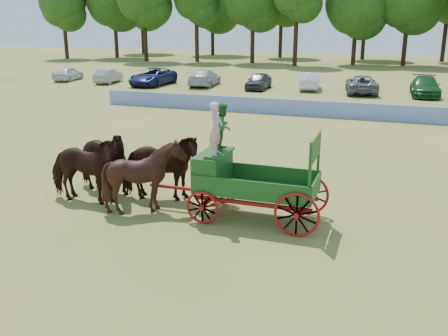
# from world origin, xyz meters

# --- Properties ---
(ground) EXTENTS (160.00, 160.00, 0.00)m
(ground) POSITION_xyz_m (0.00, 0.00, 0.00)
(ground) COLOR #A38649
(ground) RESTS_ON ground
(horse_lead_left) EXTENTS (2.97, 1.48, 2.45)m
(horse_lead_left) POSITION_xyz_m (-3.53, -0.72, 1.23)
(horse_lead_left) COLOR black
(horse_lead_left) RESTS_ON ground
(horse_lead_right) EXTENTS (3.15, 2.03, 2.45)m
(horse_lead_right) POSITION_xyz_m (-3.53, 0.38, 1.23)
(horse_lead_right) COLOR black
(horse_lead_right) RESTS_ON ground
(horse_wheel_left) EXTENTS (2.56, 2.37, 2.46)m
(horse_wheel_left) POSITION_xyz_m (-1.13, -0.72, 1.23)
(horse_wheel_left) COLOR black
(horse_wheel_left) RESTS_ON ground
(horse_wheel_right) EXTENTS (3.13, 1.94, 2.45)m
(horse_wheel_right) POSITION_xyz_m (-1.13, 0.38, 1.23)
(horse_wheel_right) COLOR black
(horse_wheel_right) RESTS_ON ground
(farm_dray) EXTENTS (6.00, 2.00, 3.81)m
(farm_dray) POSITION_xyz_m (1.82, -0.16, 1.64)
(farm_dray) COLOR maroon
(farm_dray) RESTS_ON ground
(sponsor_banner) EXTENTS (26.00, 0.08, 1.05)m
(sponsor_banner) POSITION_xyz_m (-1.00, 18.00, 0.53)
(sponsor_banner) COLOR #1E3BA6
(sponsor_banner) RESTS_ON ground
(parked_cars) EXTENTS (41.42, 7.34, 1.64)m
(parked_cars) POSITION_xyz_m (-5.19, 29.84, 0.77)
(parked_cars) COLOR silver
(parked_cars) RESTS_ON ground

